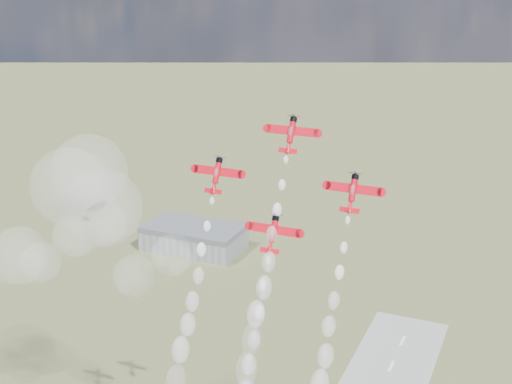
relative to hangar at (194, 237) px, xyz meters
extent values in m
cube|color=gray|center=(0.00, 0.00, -1.50)|extent=(50.00, 28.00, 10.00)
cube|color=#595B60|center=(0.00, 0.00, 5.00)|extent=(50.00, 28.00, 3.00)
cylinder|color=red|center=(113.42, -164.57, 104.44)|extent=(1.32, 3.43, 4.95)
cylinder|color=black|center=(113.42, -163.35, 106.78)|extent=(1.51, 1.77, 1.53)
cube|color=red|center=(113.42, -164.15, 104.54)|extent=(11.49, 1.05, 1.77)
cube|color=white|center=(110.31, -164.05, 104.48)|extent=(4.52, 0.26, 0.47)
cube|color=white|center=(116.52, -164.05, 104.48)|extent=(4.52, 0.26, 0.47)
cube|color=red|center=(113.42, -166.66, 100.75)|extent=(4.14, 0.58, 0.97)
cube|color=red|center=(113.42, -167.37, 100.91)|extent=(0.13, 1.99, 1.83)
ellipsoid|color=silver|center=(113.42, -165.08, 104.59)|extent=(1.04, 1.90, 2.50)
cone|color=red|center=(113.42, -166.23, 101.37)|extent=(1.32, 2.30, 2.78)
cylinder|color=red|center=(98.10, -169.53, 94.93)|extent=(1.32, 3.43, 4.95)
cylinder|color=black|center=(98.10, -168.31, 97.27)|extent=(1.51, 1.77, 1.53)
cube|color=red|center=(98.10, -169.11, 95.03)|extent=(11.49, 1.05, 1.77)
cube|color=white|center=(94.99, -169.01, 94.98)|extent=(4.52, 0.26, 0.47)
cube|color=white|center=(101.20, -169.01, 94.98)|extent=(4.52, 0.26, 0.47)
cube|color=red|center=(98.10, -171.62, 91.24)|extent=(4.14, 0.58, 0.97)
cube|color=red|center=(98.10, -172.33, 91.40)|extent=(0.13, 1.99, 1.83)
ellipsoid|color=silver|center=(98.10, -170.04, 95.09)|extent=(1.04, 1.90, 2.50)
cone|color=red|center=(98.10, -171.19, 91.86)|extent=(1.32, 2.30, 2.78)
cylinder|color=red|center=(128.73, -169.53, 94.93)|extent=(1.32, 3.43, 4.95)
cylinder|color=black|center=(128.73, -168.31, 97.27)|extent=(1.51, 1.77, 1.53)
cube|color=red|center=(128.73, -169.11, 95.03)|extent=(11.49, 1.05, 1.77)
cube|color=white|center=(125.63, -169.01, 94.98)|extent=(4.52, 0.26, 0.47)
cube|color=white|center=(131.84, -169.01, 94.98)|extent=(4.52, 0.26, 0.47)
cube|color=red|center=(128.73, -171.62, 91.24)|extent=(4.14, 0.58, 0.97)
cube|color=red|center=(128.73, -172.33, 91.40)|extent=(0.13, 1.99, 1.83)
ellipsoid|color=silver|center=(128.73, -170.04, 95.09)|extent=(1.04, 1.90, 2.50)
cone|color=red|center=(128.73, -171.19, 91.86)|extent=(1.32, 2.30, 2.78)
cylinder|color=red|center=(113.42, -174.49, 85.42)|extent=(1.32, 3.43, 4.95)
cylinder|color=black|center=(113.42, -173.27, 87.76)|extent=(1.51, 1.77, 1.53)
cube|color=red|center=(113.42, -174.07, 85.52)|extent=(11.49, 1.05, 1.77)
cube|color=white|center=(110.31, -173.97, 85.47)|extent=(4.52, 0.26, 0.47)
cube|color=white|center=(116.52, -173.97, 85.47)|extent=(4.52, 0.26, 0.47)
cube|color=red|center=(113.42, -176.58, 81.73)|extent=(4.14, 0.58, 0.97)
cube|color=red|center=(113.42, -177.29, 81.89)|extent=(0.13, 1.99, 1.83)
ellipsoid|color=silver|center=(113.42, -175.00, 85.58)|extent=(1.04, 1.90, 2.50)
cone|color=red|center=(113.42, -176.15, 82.36)|extent=(1.32, 2.30, 2.78)
sphere|color=white|center=(113.31, -167.36, 98.99)|extent=(1.03, 1.03, 1.03)
sphere|color=white|center=(113.53, -170.13, 94.20)|extent=(1.44, 1.44, 1.44)
sphere|color=white|center=(113.47, -172.62, 89.43)|extent=(1.86, 1.86, 1.86)
sphere|color=white|center=(113.20, -174.93, 84.65)|extent=(2.28, 2.28, 2.28)
sphere|color=white|center=(113.68, -177.72, 79.72)|extent=(2.70, 2.70, 2.70)
sphere|color=white|center=(113.60, -179.96, 74.84)|extent=(3.12, 3.12, 3.12)
sphere|color=white|center=(113.13, -183.01, 70.10)|extent=(3.53, 3.53, 3.53)
sphere|color=white|center=(113.12, -185.23, 65.47)|extent=(3.95, 3.95, 3.95)
sphere|color=white|center=(112.92, -187.57, 59.75)|extent=(4.37, 4.37, 4.37)
sphere|color=white|center=(98.22, -172.50, 89.35)|extent=(1.03, 1.03, 1.03)
sphere|color=white|center=(98.23, -175.10, 84.38)|extent=(1.44, 1.44, 1.44)
sphere|color=white|center=(97.94, -177.52, 79.79)|extent=(1.86, 1.86, 1.86)
sphere|color=white|center=(98.32, -179.87, 74.69)|extent=(2.28, 2.28, 2.28)
sphere|color=white|center=(98.08, -182.53, 69.75)|extent=(2.70, 2.70, 2.70)
sphere|color=white|center=(97.99, -184.71, 65.27)|extent=(3.12, 3.12, 3.12)
sphere|color=white|center=(97.74, -187.73, 60.77)|extent=(3.53, 3.53, 3.53)
sphere|color=white|center=(97.86, -190.34, 55.12)|extent=(3.95, 3.95, 3.95)
sphere|color=white|center=(128.71, -172.50, 89.40)|extent=(1.03, 1.03, 1.03)
sphere|color=white|center=(128.85, -175.02, 84.45)|extent=(1.44, 1.44, 1.44)
sphere|color=white|center=(128.81, -177.31, 79.93)|extent=(1.86, 1.86, 1.86)
sphere|color=white|center=(128.60, -179.90, 74.89)|extent=(2.28, 2.28, 2.28)
sphere|color=white|center=(128.45, -182.20, 70.24)|extent=(2.70, 2.70, 2.70)
sphere|color=white|center=(128.84, -184.90, 65.13)|extent=(3.12, 3.12, 3.12)
sphere|color=white|center=(128.77, -187.92, 60.68)|extent=(3.53, 3.53, 3.53)
sphere|color=white|center=(113.49, -177.50, 79.92)|extent=(1.03, 1.03, 1.03)
sphere|color=white|center=(113.27, -179.83, 75.20)|extent=(1.44, 1.44, 1.44)
sphere|color=white|center=(113.56, -182.27, 70.27)|extent=(1.86, 1.86, 1.86)
sphere|color=white|center=(113.62, -185.17, 65.46)|extent=(2.28, 2.28, 2.28)
sphere|color=white|center=(113.30, -187.21, 60.68)|extent=(2.70, 2.70, 2.70)
sphere|color=white|center=(78.92, -157.51, 67.16)|extent=(10.76, 10.76, 10.76)
sphere|color=white|center=(35.01, -156.07, 56.79)|extent=(11.61, 11.61, 11.61)
sphere|color=white|center=(51.03, -151.93, 77.46)|extent=(13.67, 13.67, 13.67)
sphere|color=white|center=(29.35, -158.21, 58.67)|extent=(16.82, 16.82, 16.82)
sphere|color=white|center=(60.32, -147.40, 53.50)|extent=(12.17, 12.17, 12.17)
sphere|color=white|center=(58.36, -156.85, 76.75)|extent=(20.80, 20.80, 20.80)
sphere|color=white|center=(59.47, -163.27, 88.44)|extent=(19.35, 19.35, 19.35)
sphere|color=white|center=(45.36, -153.52, 80.07)|extent=(21.38, 21.38, 21.38)
sphere|color=white|center=(61.17, -160.48, 74.01)|extent=(11.60, 11.60, 11.60)
sphere|color=white|center=(56.04, -166.72, 72.35)|extent=(11.12, 11.12, 11.12)
camera|label=1|loc=(164.24, -302.97, 140.54)|focal=50.00mm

